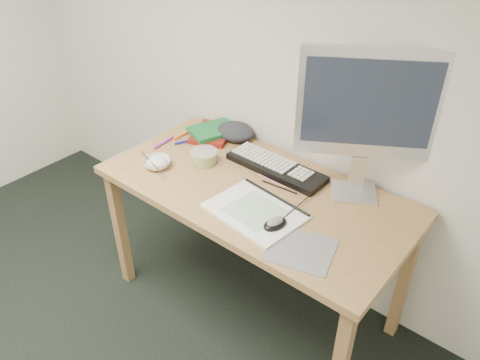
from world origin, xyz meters
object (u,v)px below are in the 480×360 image
object	(u,v)px
rice_bowl	(157,163)
monitor	(368,109)
sketchpad	(255,211)
keyboard	(276,167)
desk	(254,202)

from	to	relation	value
rice_bowl	monitor	bearing A→B (deg)	26.12
sketchpad	keyboard	bearing A→B (deg)	117.49
monitor	rice_bowl	world-z (taller)	monitor
monitor	rice_bowl	size ratio (longest dim) A/B	4.93
sketchpad	keyboard	distance (m)	0.34
sketchpad	monitor	size ratio (longest dim) A/B	0.59
sketchpad	rice_bowl	bearing A→B (deg)	-171.73
sketchpad	rice_bowl	xyz separation A→B (m)	(-0.57, -0.02, 0.02)
desk	sketchpad	bearing A→B (deg)	-51.31
desk	rice_bowl	bearing A→B (deg)	-161.15
keyboard	monitor	bearing A→B (deg)	11.52
keyboard	monitor	size ratio (longest dim) A/B	0.76
sketchpad	monitor	world-z (taller)	monitor
sketchpad	monitor	xyz separation A→B (m)	(0.25, 0.38, 0.40)
desk	rice_bowl	world-z (taller)	rice_bowl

